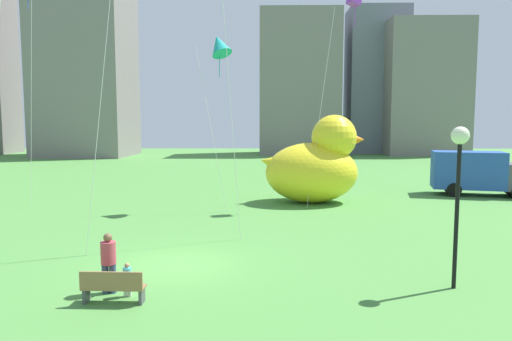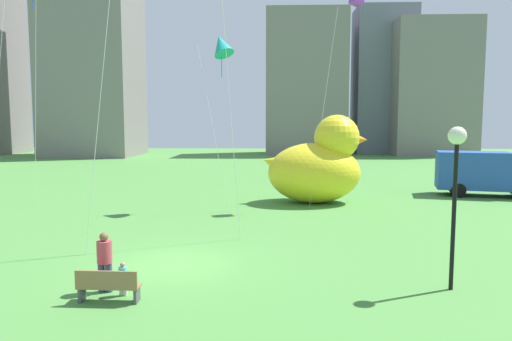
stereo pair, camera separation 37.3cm
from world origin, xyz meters
The scene contains 9 objects.
ground_plane centered at (0.00, 0.00, 0.00)m, with size 140.00×140.00×0.00m, color #4A873D.
park_bench centered at (-1.07, -3.43, 0.47)m, with size 1.66×0.48×0.90m.
person_adult centered at (-1.43, -2.64, 0.94)m, with size 0.42×0.42×1.70m.
person_child centered at (-0.84, -2.91, 0.52)m, with size 0.23×0.23×0.94m.
giant_inflatable_duck centered at (5.91, 12.44, 2.21)m, with size 6.26×4.02×5.19m.
lamppost centered at (8.36, -2.09, 3.65)m, with size 0.50×0.50×4.64m.
box_truck centered at (16.82, 15.32, 1.45)m, with size 6.40×3.64×2.85m.
city_skyline centered at (-9.00, 54.02, 13.31)m, with size 76.14×16.54×33.36m.
kite_teal centered at (0.47, 10.51, 8.87)m, with size 2.17×2.16×9.62m.
Camera 1 is at (2.90, -15.35, 4.76)m, focal length 33.12 mm.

